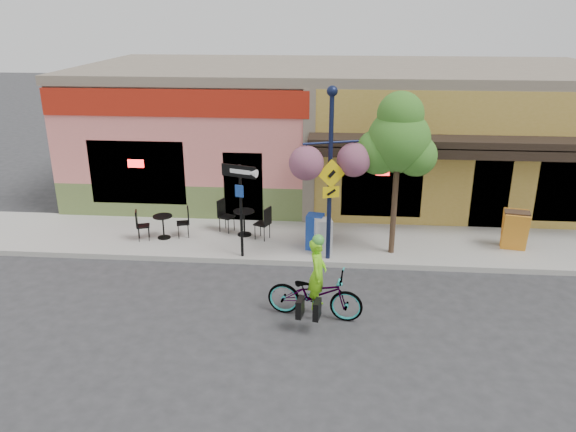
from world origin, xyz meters
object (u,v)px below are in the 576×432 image
object	(u,v)px
building	(342,129)
one_way_sign	(241,212)
cyclist_rider	(317,284)
street_tree	(396,175)
lamp_post	(330,176)
bicycle	(315,294)
newspaper_box_grey	(323,236)
newspaper_box_blue	(315,232)

from	to	relation	value
building	one_way_sign	bearing A→B (deg)	-111.09
cyclist_rider	one_way_sign	distance (m)	3.48
street_tree	lamp_post	bearing A→B (deg)	-162.97
building	one_way_sign	size ratio (longest dim) A/B	7.23
building	bicycle	bearing A→B (deg)	-93.55
one_way_sign	newspaper_box_grey	distance (m)	2.30
bicycle	street_tree	size ratio (longest dim) A/B	0.48
lamp_post	street_tree	world-z (taller)	lamp_post
lamp_post	newspaper_box_grey	bearing A→B (deg)	94.18
building	newspaper_box_grey	distance (m)	6.63
building	one_way_sign	distance (m)	7.33
bicycle	building	bearing A→B (deg)	5.90
cyclist_rider	lamp_post	world-z (taller)	lamp_post
bicycle	one_way_sign	distance (m)	3.50
cyclist_rider	newspaper_box_blue	bearing A→B (deg)	12.41
street_tree	building	bearing A→B (deg)	102.35
lamp_post	one_way_sign	size ratio (longest dim) A/B	1.79
bicycle	cyclist_rider	xyz separation A→B (m)	(0.05, 0.00, 0.24)
lamp_post	one_way_sign	world-z (taller)	lamp_post
newspaper_box_grey	building	bearing A→B (deg)	75.27
lamp_post	street_tree	distance (m)	1.79
bicycle	newspaper_box_grey	size ratio (longest dim) A/B	2.18
bicycle	newspaper_box_blue	bearing A→B (deg)	11.56
bicycle	lamp_post	distance (m)	3.34
newspaper_box_blue	cyclist_rider	bearing A→B (deg)	-77.02
one_way_sign	newspaper_box_blue	bearing A→B (deg)	38.02
one_way_sign	newspaper_box_grey	xyz separation A→B (m)	(2.13, 0.39, -0.78)
street_tree	bicycle	bearing A→B (deg)	-120.66
building	newspaper_box_blue	bearing A→B (deg)	-96.65
building	street_tree	distance (m)	6.37
cyclist_rider	newspaper_box_grey	world-z (taller)	cyclist_rider
bicycle	street_tree	xyz separation A→B (m)	(1.95, 3.29, 1.78)
building	cyclist_rider	xyz separation A→B (m)	(-0.54, -9.51, -1.46)
one_way_sign	newspaper_box_blue	distance (m)	2.16
one_way_sign	lamp_post	bearing A→B (deg)	20.15
building	lamp_post	world-z (taller)	lamp_post
building	newspaper_box_grey	bearing A→B (deg)	-94.36
one_way_sign	newspaper_box_blue	xyz separation A→B (m)	(1.91, 0.67, -0.77)
newspaper_box_grey	lamp_post	bearing A→B (deg)	-77.09
building	lamp_post	bearing A→B (deg)	-92.94
building	newspaper_box_blue	size ratio (longest dim) A/B	18.44
bicycle	cyclist_rider	bearing A→B (deg)	-80.55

